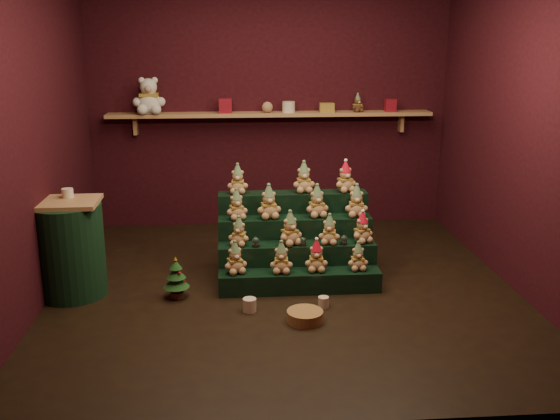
{
  "coord_description": "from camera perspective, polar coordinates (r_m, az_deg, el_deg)",
  "views": [
    {
      "loc": [
        -0.43,
        -5.07,
        2.14
      ],
      "look_at": [
        -0.02,
        0.25,
        0.65
      ],
      "focal_mm": 40.0,
      "sensor_mm": 36.0,
      "label": 1
    }
  ],
  "objects": [
    {
      "name": "right_wall",
      "position": [
        5.69,
        21.65,
        7.08
      ],
      "size": [
        0.1,
        4.0,
        2.8
      ],
      "primitive_type": "cube",
      "color": "black",
      "rests_on": "ground"
    },
    {
      "name": "front_wall",
      "position": [
        3.14,
        3.59,
        1.98
      ],
      "size": [
        4.0,
        0.1,
        2.8
      ],
      "primitive_type": "cube",
      "color": "black",
      "rests_on": "ground"
    },
    {
      "name": "teddy_0",
      "position": [
        5.34,
        -4.14,
        -4.35
      ],
      "size": [
        0.25,
        0.24,
        0.28
      ],
      "primitive_type": null,
      "rotation": [
        0.0,
        0.0,
        0.35
      ],
      "color": "tan",
      "rests_on": "riser_tier_front"
    },
    {
      "name": "teddy_9",
      "position": [
        5.64,
        -1.03,
        0.77
      ],
      "size": [
        0.25,
        0.23,
        0.31
      ],
      "primitive_type": null,
      "rotation": [
        0.0,
        0.0,
        0.16
      ],
      "color": "tan",
      "rests_on": "riser_tier_midback"
    },
    {
      "name": "teddy_5",
      "position": [
        5.48,
        0.92,
        -1.67
      ],
      "size": [
        0.28,
        0.27,
        0.3
      ],
      "primitive_type": null,
      "rotation": [
        0.0,
        0.0,
        0.48
      ],
      "color": "tan",
      "rests_on": "riser_tier_midfront"
    },
    {
      "name": "teddy_2",
      "position": [
        5.38,
        3.34,
        -4.19
      ],
      "size": [
        0.21,
        0.19,
        0.28
      ],
      "primitive_type": null,
      "rotation": [
        0.0,
        0.0,
        -0.05
      ],
      "color": "tan",
      "rests_on": "riser_tier_front"
    },
    {
      "name": "back_shelf",
      "position": [
        7.01,
        -0.86,
        8.71
      ],
      "size": [
        3.6,
        0.26,
        0.24
      ],
      "color": "tan",
      "rests_on": "ground"
    },
    {
      "name": "mini_christmas_tree",
      "position": [
        5.34,
        -9.47,
        -6.13
      ],
      "size": [
        0.22,
        0.22,
        0.37
      ],
      "rotation": [
        0.0,
        0.0,
        0.36
      ],
      "color": "#49281A",
      "rests_on": "ground"
    },
    {
      "name": "left_wall",
      "position": [
        5.37,
        -22.05,
        6.6
      ],
      "size": [
        0.1,
        4.0,
        2.8
      ],
      "primitive_type": "cube",
      "color": "black",
      "rests_on": "ground"
    },
    {
      "name": "teddy_14",
      "position": [
        5.89,
        5.99,
        3.04
      ],
      "size": [
        0.25,
        0.24,
        0.29
      ],
      "primitive_type": null,
      "rotation": [
        0.0,
        0.0,
        0.33
      ],
      "color": "tan",
      "rests_on": "riser_tier_back"
    },
    {
      "name": "shelf_plush_ball",
      "position": [
        6.97,
        -1.16,
        9.38
      ],
      "size": [
        0.12,
        0.12,
        0.12
      ],
      "primitive_type": "sphere",
      "color": "tan",
      "rests_on": "back_shelf"
    },
    {
      "name": "gift_tin_red_b",
      "position": [
        7.18,
        10.04,
        9.41
      ],
      "size": [
        0.12,
        0.12,
        0.14
      ],
      "primitive_type": "cube",
      "color": "maroon",
      "rests_on": "back_shelf"
    },
    {
      "name": "snow_globe_c",
      "position": [
        5.53,
        5.86,
        -2.74
      ],
      "size": [
        0.06,
        0.06,
        0.09
      ],
      "color": "black",
      "rests_on": "riser_tier_midfront"
    },
    {
      "name": "ground",
      "position": [
        5.52,
        0.42,
        -7.17
      ],
      "size": [
        4.0,
        4.0,
        0.0
      ],
      "primitive_type": "plane",
      "color": "black",
      "rests_on": "ground"
    },
    {
      "name": "gift_tin_red_a",
      "position": [
        6.96,
        -5.02,
        9.48
      ],
      "size": [
        0.14,
        0.14,
        0.16
      ],
      "primitive_type": "cube",
      "color": "maroon",
      "rests_on": "back_shelf"
    },
    {
      "name": "scarf_gift_box",
      "position": [
        7.04,
        4.3,
        9.32
      ],
      "size": [
        0.16,
        0.1,
        0.1
      ],
      "primitive_type": "cube",
      "color": "orange",
      "rests_on": "back_shelf"
    },
    {
      "name": "mug_right",
      "position": [
        5.15,
        4.0,
        -8.39
      ],
      "size": [
        0.09,
        0.09,
        0.09
      ],
      "primitive_type": "cylinder",
      "color": "beige",
      "rests_on": "ground"
    },
    {
      "name": "teddy_12",
      "position": [
        5.82,
        -3.89,
        2.86
      ],
      "size": [
        0.2,
        0.19,
        0.27
      ],
      "primitive_type": null,
      "rotation": [
        0.0,
        0.0,
        -0.05
      ],
      "color": "tan",
      "rests_on": "riser_tier_back"
    },
    {
      "name": "white_bear",
      "position": [
        6.99,
        -11.92,
        10.61
      ],
      "size": [
        0.37,
        0.34,
        0.49
      ],
      "primitive_type": null,
      "rotation": [
        0.0,
        0.0,
        0.07
      ],
      "color": "white",
      "rests_on": "back_shelf"
    },
    {
      "name": "teddy_8",
      "position": [
        5.62,
        -4.0,
        0.52
      ],
      "size": [
        0.24,
        0.22,
        0.27
      ],
      "primitive_type": null,
      "rotation": [
        0.0,
        0.0,
        0.28
      ],
      "color": "tan",
      "rests_on": "riser_tier_midback"
    },
    {
      "name": "snow_globe_a",
      "position": [
        5.45,
        -2.22,
        -2.94
      ],
      "size": [
        0.07,
        0.07,
        0.09
      ],
      "color": "black",
      "rests_on": "riser_tier_midfront"
    },
    {
      "name": "riser_tier_back",
      "position": [
        5.96,
        1.16,
        -1.74
      ],
      "size": [
        1.4,
        0.22,
        0.72
      ],
      "primitive_type": "cube",
      "color": "black",
      "rests_on": "ground"
    },
    {
      "name": "teddy_7",
      "position": [
        5.59,
        7.53,
        -1.58
      ],
      "size": [
        0.26,
        0.25,
        0.28
      ],
      "primitive_type": null,
      "rotation": [
        0.0,
        0.0,
        0.46
      ],
      "color": "tan",
      "rests_on": "riser_tier_midfront"
    },
    {
      "name": "riser_tier_front",
      "position": [
        5.43,
        1.82,
        -6.54
      ],
      "size": [
        1.4,
        0.22,
        0.18
      ],
      "primitive_type": "cube",
      "color": "black",
      "rests_on": "ground"
    },
    {
      "name": "teddy_6",
      "position": [
        5.52,
        4.54,
        -1.77
      ],
      "size": [
        0.22,
        0.2,
        0.27
      ],
      "primitive_type": null,
      "rotation": [
        0.0,
        0.0,
        -0.2
      ],
      "color": "tan",
      "rests_on": "riser_tier_midfront"
    },
    {
      "name": "brown_bear",
      "position": [
        7.09,
        7.11,
        9.69
      ],
      "size": [
        0.18,
        0.18,
        0.2
      ],
      "primitive_type": null,
      "rotation": [
        0.0,
        0.0,
        0.43
      ],
      "color": "#4F2A1A",
      "rests_on": "back_shelf"
    },
    {
      "name": "back_wall",
      "position": [
        7.17,
        -0.95,
        9.72
      ],
      "size": [
        4.0,
        0.1,
        2.8
      ],
      "primitive_type": "cube",
      "color": "black",
      "rests_on": "ground"
    },
    {
      "name": "riser_tier_midfront",
      "position": [
        5.6,
        1.58,
        -4.84
      ],
      "size": [
        1.4,
        0.22,
        0.36
      ],
      "primitive_type": "cube",
      "color": "black",
      "rests_on": "ground"
    },
    {
      "name": "teddy_10",
      "position": [
        5.69,
        3.39,
        0.83
      ],
      "size": [
        0.24,
        0.23,
        0.3
      ],
      "primitive_type": null,
      "rotation": [
        0.0,
        0.0,
        0.2
      ],
      "color": "tan",
      "rests_on": "riser_tier_midback"
    },
    {
      "name": "teddy_3",
      "position": [
        5.44,
        7.13,
        -4.2
      ],
      "size": [
        0.18,
        0.17,
        0.25
      ],
      "primitive_type": null,
      "rotation": [
        0.0,
        0.0,
        0.05
      ],
      "color": "tan",
      "rests_on": "riser_tier_front"
    },
    {
      "name": "mug_left",
      "position": [
        5.07,
        -2.8,
        -8.66
      ],
      "size": [
        0.11,
        0.11,
        0.11
      ],
      "primitive_type": "cylinder",
      "color": "beige",
      "rests_on": "ground"
    },
    {
      "name": "wicker_basket",
      "position": [
        4.9,
        2.3,
        -9.68
      ],
      "size": [
        0.3,
        0.3,
        0.09
      ],
      "primitive_type": "cylinder",
      "rotation": [
        0.0,
        0.0,
        0.07
      ],
      "color": "olive",
      "rests_on": "ground"
    },
    {
      "name": "gift_tin_cream",
      "position": [
        6.99,
        0.79,
        9.4
      ],
      "size": [
        0.14,
        0.14,
        0.12
      ],
      "primitive_type": "cylinder",
      "color": "beige",
      "rests_on": "back_shelf"
    },
    {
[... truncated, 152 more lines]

